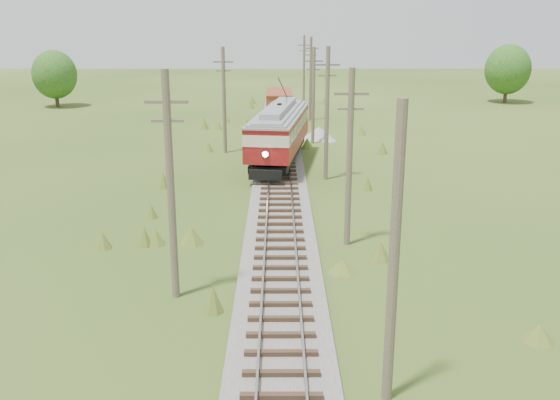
{
  "coord_description": "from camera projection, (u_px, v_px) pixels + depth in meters",
  "views": [
    {
      "loc": [
        -0.08,
        -10.99,
        10.75
      ],
      "look_at": [
        0.0,
        19.27,
        1.92
      ],
      "focal_mm": 40.0,
      "sensor_mm": 36.0,
      "label": 1
    }
  ],
  "objects": [
    {
      "name": "railbed_main",
      "position": [
        279.0,
        167.0,
        46.14
      ],
      "size": [
        3.6,
        96.0,
        0.57
      ],
      "color": "#605B54",
      "rests_on": "ground"
    },
    {
      "name": "streetcar",
      "position": [
        279.0,
        129.0,
        46.45
      ],
      "size": [
        4.93,
        13.53,
        6.12
      ],
      "rotation": [
        0.0,
        0.0,
        -0.14
      ],
      "color": "black",
      "rests_on": "ground"
    },
    {
      "name": "gondola",
      "position": [
        279.0,
        103.0,
        66.87
      ],
      "size": [
        2.72,
        8.21,
        2.72
      ],
      "rotation": [
        0.0,
        0.0,
        0.01
      ],
      "color": "black",
      "rests_on": "ground"
    },
    {
      "name": "gravel_pile",
      "position": [
        320.0,
        134.0,
        57.47
      ],
      "size": [
        3.13,
        3.32,
        1.14
      ],
      "color": "gray",
      "rests_on": "ground"
    },
    {
      "name": "utility_pole_r_1",
      "position": [
        394.0,
        259.0,
        17.13
      ],
      "size": [
        0.3,
        0.3,
        8.8
      ],
      "color": "brown",
      "rests_on": "ground"
    },
    {
      "name": "utility_pole_r_2",
      "position": [
        349.0,
        157.0,
        29.61
      ],
      "size": [
        1.6,
        0.3,
        8.6
      ],
      "color": "brown",
      "rests_on": "ground"
    },
    {
      "name": "utility_pole_r_3",
      "position": [
        327.0,
        113.0,
        42.03
      ],
      "size": [
        1.6,
        0.3,
        9.0
      ],
      "color": "brown",
      "rests_on": "ground"
    },
    {
      "name": "utility_pole_r_4",
      "position": [
        313.0,
        95.0,
        54.59
      ],
      "size": [
        1.6,
        0.3,
        8.4
      ],
      "color": "brown",
      "rests_on": "ground"
    },
    {
      "name": "utility_pole_r_5",
      "position": [
        311.0,
        78.0,
        67.0
      ],
      "size": [
        1.6,
        0.3,
        8.9
      ],
      "color": "brown",
      "rests_on": "ground"
    },
    {
      "name": "utility_pole_r_6",
      "position": [
        304.0,
        70.0,
        79.51
      ],
      "size": [
        1.6,
        0.3,
        8.7
      ],
      "color": "brown",
      "rests_on": "ground"
    },
    {
      "name": "utility_pole_l_a",
      "position": [
        171.0,
        185.0,
        23.77
      ],
      "size": [
        1.6,
        0.3,
        9.0
      ],
      "color": "brown",
      "rests_on": "ground"
    },
    {
      "name": "utility_pole_l_b",
      "position": [
        224.0,
        99.0,
        50.71
      ],
      "size": [
        1.6,
        0.3,
        8.6
      ],
      "color": "brown",
      "rests_on": "ground"
    },
    {
      "name": "tree_mid_a",
      "position": [
        54.0,
        75.0,
        77.63
      ],
      "size": [
        5.46,
        5.46,
        7.03
      ],
      "color": "#38281C",
      "rests_on": "ground"
    },
    {
      "name": "tree_mid_b",
      "position": [
        508.0,
        69.0,
        81.54
      ],
      "size": [
        5.88,
        5.88,
        7.57
      ],
      "color": "#38281C",
      "rests_on": "ground"
    }
  ]
}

